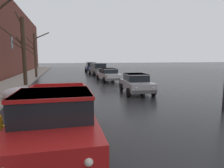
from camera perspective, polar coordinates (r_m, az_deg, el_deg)
name	(u,v)px	position (r m, az deg, el deg)	size (l,w,h in m)	color
left_sidewalk_slab	(3,89)	(17.88, -29.37, -1.37)	(3.28, 80.00, 0.13)	#A8A399
snow_bank_mid_block_left	(21,93)	(13.33, -25.18, -2.50)	(2.22, 1.36, 0.78)	white
bare_tree_mid_block	(23,50)	(19.34, -24.67, 9.11)	(2.01, 1.81, 6.83)	#423323
bare_tree_far_down_block	(35,53)	(26.68, -21.72, 8.44)	(3.49, 3.50, 6.03)	#4C3D2D
pickup_truck_red_approaching_near_lane	(56,119)	(5.68, -16.08, -9.95)	(2.34, 5.12, 1.76)	red
sedan_silver_parked_kerbside_close	(136,83)	(14.28, 7.12, 0.30)	(2.19, 3.97, 1.42)	#B7B7BC
sedan_white_parked_kerbside_mid	(109,74)	(21.50, -1.01, 2.84)	(2.24, 4.38, 1.42)	silver
suv_grey_parked_far_down_block	(98,69)	(28.99, -4.12, 4.54)	(2.36, 4.64, 1.82)	slate
suv_darkblue_queued_behind_truck	(91,67)	(34.71, -6.16, 5.03)	(2.10, 4.56, 1.82)	navy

